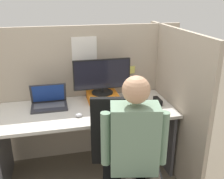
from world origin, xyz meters
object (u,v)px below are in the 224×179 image
Objects in this scene: carrot_toy at (127,115)px; person at (138,153)px; coffee_mug at (140,95)px; monitor at (102,76)px; paper_box at (102,97)px; stapler at (158,101)px; office_chair at (126,165)px; laptop at (49,103)px.

person is (-0.09, -0.58, -0.01)m from carrot_toy.
monitor is at bearing 175.06° from coffee_mug.
paper_box is 0.58m from stapler.
coffee_mug is at bearing 65.26° from office_chair.
stapler is at bearing 51.56° from office_chair.
person is at bearing -98.67° from carrot_toy.
paper_box reaches higher than stapler.
carrot_toy is 0.58m from person.
paper_box is 2.29× the size of carrot_toy.
coffee_mug is at bearing -4.55° from paper_box.
stapler is 0.22m from coffee_mug.
monitor is at bearing 91.33° from office_chair.
paper_box is at bearing 107.72° from carrot_toy.
person is (0.04, -0.16, 0.22)m from office_chair.
carrot_toy is (0.69, -0.40, -0.02)m from laptop.
person is at bearing -109.28° from coffee_mug.
office_chair reaches higher than stapler.
coffee_mug is (0.40, -0.03, -0.22)m from monitor.
laptop reaches higher than stapler.
laptop is 1.10m from stapler.
carrot_toy is 1.61× the size of coffee_mug.
stapler is at bearing -8.52° from laptop.
stapler is 0.12× the size of person.
coffee_mug is (0.26, 0.42, 0.02)m from carrot_toy.
office_chair is at bearing -114.74° from coffee_mug.
laptop is 0.80m from carrot_toy.
monitor is at bearing 93.07° from person.
person is at bearing -77.89° from office_chair.
person is (0.06, -1.02, -0.02)m from paper_box.
office_chair reaches higher than laptop.
person reaches higher than monitor.
person is 1.05m from coffee_mug.
stapler is (1.09, -0.16, -0.02)m from laptop.
carrot_toy is (0.14, -0.45, -0.24)m from monitor.
monitor is at bearing 107.62° from carrot_toy.
coffee_mug is at bearing 70.72° from person.
coffee_mug is at bearing 0.88° from laptop.
paper_box is at bearing 158.75° from stapler.
coffee_mug is at bearing 58.07° from carrot_toy.
coffee_mug is at bearing 127.42° from stapler.
stapler is 0.86m from office_chair.
monitor is 1.06m from person.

